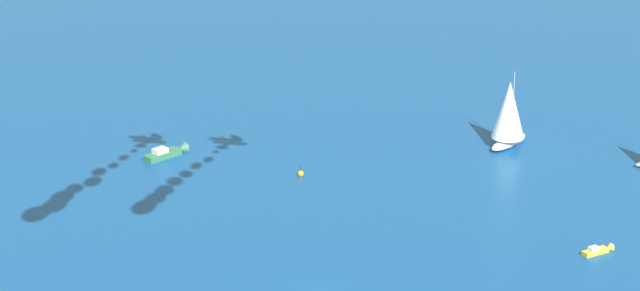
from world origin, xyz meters
The scene contains 4 objects.
sailboat_far_stbd centered at (-35.97, 59.43, 6.42)m, with size 7.83×11.24×14.06m.
motorboat_inshore centered at (7.53, 43.68, 0.42)m, with size 1.44×5.35×1.55m.
motorboat_trailing centered at (-61.35, 2.89, 0.69)m, with size 4.64×9.06×2.55m.
marker_buoy centered at (-41.38, 19.30, 0.39)m, with size 1.10×1.10×2.10m.
Camera 1 is at (133.34, -72.93, 78.29)m, focal length 69.11 mm.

